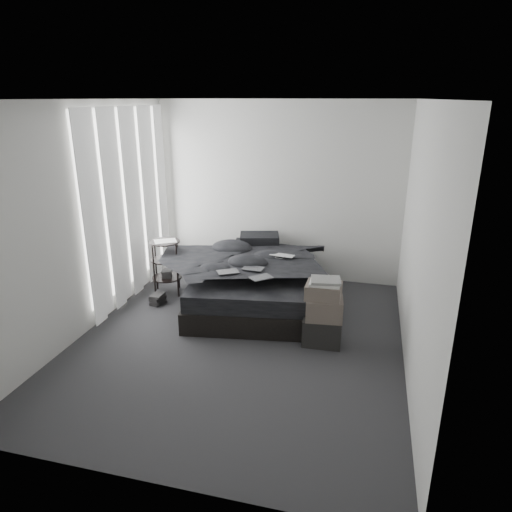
% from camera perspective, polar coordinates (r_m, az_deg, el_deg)
% --- Properties ---
extents(floor, '(3.60, 4.20, 0.01)m').
position_cam_1_polar(floor, '(5.28, -2.17, -10.52)').
color(floor, '#2A2A2C').
rests_on(floor, ground).
extents(ceiling, '(3.60, 4.20, 0.01)m').
position_cam_1_polar(ceiling, '(4.58, -2.60, 19.00)').
color(ceiling, white).
rests_on(ceiling, ground).
extents(wall_back, '(3.60, 0.01, 2.60)m').
position_cam_1_polar(wall_back, '(6.75, 2.74, 7.95)').
color(wall_back, silver).
rests_on(wall_back, ground).
extents(wall_front, '(3.60, 0.01, 2.60)m').
position_cam_1_polar(wall_front, '(2.95, -14.13, -7.89)').
color(wall_front, silver).
rests_on(wall_front, ground).
extents(wall_left, '(0.01, 4.20, 2.60)m').
position_cam_1_polar(wall_left, '(5.54, -20.57, 4.24)').
color(wall_left, silver).
rests_on(wall_left, ground).
extents(wall_right, '(0.01, 4.20, 2.60)m').
position_cam_1_polar(wall_right, '(4.61, 19.64, 1.48)').
color(wall_right, silver).
rests_on(wall_right, ground).
extents(window_left, '(0.02, 2.00, 2.30)m').
position_cam_1_polar(window_left, '(6.26, -15.88, 6.81)').
color(window_left, white).
rests_on(window_left, wall_left).
extents(curtain_left, '(0.06, 2.12, 2.48)m').
position_cam_1_polar(curtain_left, '(6.25, -15.42, 6.18)').
color(curtain_left, white).
rests_on(curtain_left, wall_left).
extents(bed, '(1.78, 2.18, 0.27)m').
position_cam_1_polar(bed, '(6.12, -0.43, -4.72)').
color(bed, black).
rests_on(bed, floor).
extents(mattress, '(1.71, 2.12, 0.21)m').
position_cam_1_polar(mattress, '(6.02, -0.43, -2.63)').
color(mattress, black).
rests_on(mattress, bed).
extents(duvet, '(1.70, 1.89, 0.23)m').
position_cam_1_polar(duvet, '(5.90, -0.49, -0.81)').
color(duvet, black).
rests_on(duvet, mattress).
extents(pillow_lower, '(0.65, 0.49, 0.13)m').
position_cam_1_polar(pillow_lower, '(6.69, -0.13, 1.21)').
color(pillow_lower, black).
rests_on(pillow_lower, mattress).
extents(pillow_upper, '(0.64, 0.51, 0.13)m').
position_cam_1_polar(pillow_upper, '(6.62, 0.43, 2.20)').
color(pillow_upper, black).
rests_on(pillow_upper, pillow_lower).
extents(laptop, '(0.35, 0.25, 0.03)m').
position_cam_1_polar(laptop, '(5.92, 3.13, 0.55)').
color(laptop, silver).
rests_on(laptop, duvet).
extents(comic_a, '(0.30, 0.27, 0.01)m').
position_cam_1_polar(comic_a, '(5.44, -3.56, -1.26)').
color(comic_a, black).
rests_on(comic_a, duvet).
extents(comic_b, '(0.26, 0.18, 0.01)m').
position_cam_1_polar(comic_b, '(5.54, -0.38, -0.79)').
color(comic_b, black).
rests_on(comic_b, duvet).
extents(comic_c, '(0.29, 0.29, 0.01)m').
position_cam_1_polar(comic_c, '(5.25, 0.64, -1.85)').
color(comic_c, black).
rests_on(comic_c, duvet).
extents(side_stand, '(0.53, 0.53, 0.75)m').
position_cam_1_polar(side_stand, '(6.46, -11.14, -1.43)').
color(side_stand, black).
rests_on(side_stand, floor).
extents(papers, '(0.36, 0.34, 0.02)m').
position_cam_1_polar(papers, '(6.33, -11.27, 1.80)').
color(papers, white).
rests_on(papers, side_stand).
extents(floor_books, '(0.17, 0.22, 0.14)m').
position_cam_1_polar(floor_books, '(6.25, -12.19, -5.29)').
color(floor_books, black).
rests_on(floor_books, floor).
extents(box_lower, '(0.43, 0.34, 0.31)m').
position_cam_1_polar(box_lower, '(5.21, 8.29, -9.17)').
color(box_lower, black).
rests_on(box_lower, floor).
extents(box_mid, '(0.42, 0.35, 0.24)m').
position_cam_1_polar(box_mid, '(5.08, 8.53, -6.49)').
color(box_mid, '#5A4F47').
rests_on(box_mid, box_lower).
extents(box_upper, '(0.38, 0.31, 0.17)m').
position_cam_1_polar(box_upper, '(5.00, 8.44, -4.34)').
color(box_upper, '#5A4F47').
rests_on(box_upper, box_mid).
extents(art_book_white, '(0.33, 0.27, 0.03)m').
position_cam_1_polar(art_book_white, '(4.97, 8.60, -3.31)').
color(art_book_white, silver).
rests_on(art_book_white, box_upper).
extents(art_book_snake, '(0.34, 0.29, 0.03)m').
position_cam_1_polar(art_book_snake, '(4.94, 8.72, -3.03)').
color(art_book_snake, silver).
rests_on(art_book_snake, art_book_white).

